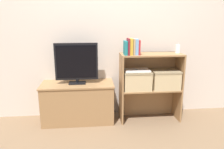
% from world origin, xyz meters
% --- Properties ---
extents(ground_plane, '(16.00, 16.00, 0.00)m').
position_xyz_m(ground_plane, '(0.00, 0.00, 0.00)').
color(ground_plane, brown).
extents(wall_back, '(10.00, 0.05, 2.40)m').
position_xyz_m(wall_back, '(0.00, 0.45, 1.20)').
color(wall_back, beige).
rests_on(wall_back, ground_plane).
extents(tv_stand, '(0.96, 0.44, 0.54)m').
position_xyz_m(tv_stand, '(-0.46, 0.21, 0.27)').
color(tv_stand, olive).
rests_on(tv_stand, ground_plane).
extents(tv, '(0.56, 0.14, 0.54)m').
position_xyz_m(tv, '(-0.46, 0.21, 0.82)').
color(tv, black).
rests_on(tv, tv_stand).
extents(bookshelf_lower_tier, '(0.82, 0.32, 0.46)m').
position_xyz_m(bookshelf_lower_tier, '(0.52, 0.22, 0.29)').
color(bookshelf_lower_tier, olive).
rests_on(bookshelf_lower_tier, ground_plane).
extents(bookshelf_upper_tier, '(0.82, 0.32, 0.47)m').
position_xyz_m(bookshelf_upper_tier, '(0.52, 0.22, 0.76)').
color(bookshelf_upper_tier, olive).
rests_on(bookshelf_upper_tier, bookshelf_lower_tier).
extents(book_teal, '(0.04, 0.13, 0.18)m').
position_xyz_m(book_teal, '(0.16, 0.10, 1.02)').
color(book_teal, '#1E7075').
rests_on(book_teal, bookshelf_upper_tier).
extents(book_maroon, '(0.02, 0.15, 0.21)m').
position_xyz_m(book_maroon, '(0.20, 0.10, 1.04)').
color(book_maroon, maroon).
rests_on(book_maroon, bookshelf_upper_tier).
extents(book_mustard, '(0.04, 0.13, 0.21)m').
position_xyz_m(book_mustard, '(0.23, 0.10, 1.03)').
color(book_mustard, gold).
rests_on(book_mustard, bookshelf_upper_tier).
extents(book_tan, '(0.02, 0.14, 0.20)m').
position_xyz_m(book_tan, '(0.27, 0.10, 1.03)').
color(book_tan, tan).
rests_on(book_tan, bookshelf_upper_tier).
extents(book_skyblue, '(0.04, 0.12, 0.20)m').
position_xyz_m(book_skyblue, '(0.30, 0.10, 1.03)').
color(book_skyblue, '#709ECC').
rests_on(book_skyblue, bookshelf_upper_tier).
extents(book_crimson, '(0.02, 0.12, 0.19)m').
position_xyz_m(book_crimson, '(0.33, 0.10, 1.02)').
color(book_crimson, '#B22328').
rests_on(book_crimson, bookshelf_upper_tier).
extents(baby_monitor, '(0.05, 0.04, 0.14)m').
position_xyz_m(baby_monitor, '(0.87, 0.16, 0.99)').
color(baby_monitor, white).
rests_on(baby_monitor, bookshelf_upper_tier).
extents(storage_basket_left, '(0.37, 0.29, 0.25)m').
position_xyz_m(storage_basket_left, '(0.33, 0.15, 0.59)').
color(storage_basket_left, tan).
rests_on(storage_basket_left, bookshelf_lower_tier).
extents(storage_basket_right, '(0.37, 0.29, 0.25)m').
position_xyz_m(storage_basket_right, '(0.72, 0.15, 0.59)').
color(storage_basket_right, tan).
rests_on(storage_basket_right, bookshelf_lower_tier).
extents(laptop, '(0.33, 0.21, 0.02)m').
position_xyz_m(laptop, '(0.33, 0.15, 0.72)').
color(laptop, white).
rests_on(laptop, storage_basket_left).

